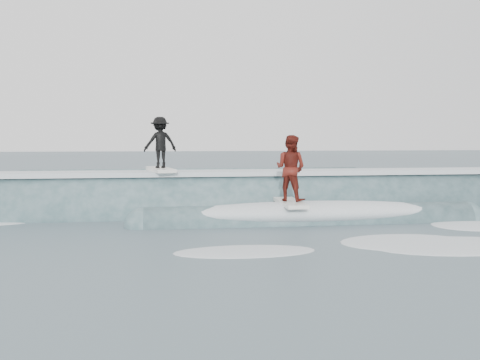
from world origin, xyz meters
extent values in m
plane|color=#425561|center=(0.00, 0.00, 0.00)|extent=(160.00, 160.00, 0.00)
cylinder|color=#325155|center=(0.00, 3.06, 0.00)|extent=(20.71, 2.35, 2.35)
cylinder|color=#325155|center=(1.80, 0.86, 0.00)|extent=(9.00, 1.03, 1.03)
sphere|color=#325155|center=(-2.70, 0.86, 0.00)|extent=(1.03, 1.03, 1.03)
sphere|color=#325155|center=(6.30, 0.86, 0.00)|extent=(1.03, 1.03, 1.03)
cube|color=white|center=(0.00, 3.06, 1.24)|extent=(18.00, 1.30, 0.14)
ellipsoid|color=white|center=(1.80, 0.86, 0.30)|extent=(7.60, 1.30, 0.60)
cube|color=white|center=(-2.27, 3.06, 1.36)|extent=(0.93, 2.07, 0.10)
imported|color=black|center=(-2.27, 3.06, 2.18)|extent=(1.10, 0.81, 1.53)
cube|color=silver|center=(1.20, 0.86, 0.57)|extent=(0.58, 2.01, 0.10)
imported|color=#561710|center=(1.20, 0.86, 1.50)|extent=(1.09, 1.07, 1.77)
ellipsoid|color=white|center=(4.03, -2.56, 0.00)|extent=(3.82, 2.61, 0.10)
ellipsoid|color=white|center=(5.84, -0.16, 0.00)|extent=(2.29, 1.56, 0.10)
ellipsoid|color=white|center=(3.16, -2.06, 0.00)|extent=(2.52, 1.72, 0.10)
ellipsoid|color=white|center=(-0.55, -2.52, 0.00)|extent=(2.49, 1.70, 0.10)
cylinder|color=#325155|center=(4.38, 18.00, 0.00)|extent=(22.00, 0.80, 0.80)
cylinder|color=#325155|center=(-0.15, 22.00, 0.00)|extent=(22.00, 0.60, 0.60)
camera|label=1|loc=(-2.15, -13.12, 2.31)|focal=40.00mm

